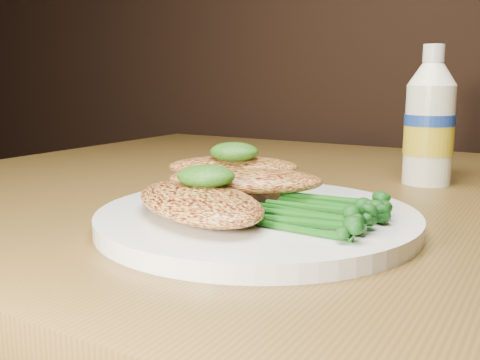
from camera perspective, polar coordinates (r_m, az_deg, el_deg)
The scene contains 9 objects.
plate at distance 0.46m, azimuth 1.80°, elevation -4.00°, with size 0.27×0.27×0.01m, color white.
chicken_front at distance 0.44m, azimuth -4.32°, elevation -2.25°, with size 0.15×0.08×0.02m, color gold.
chicken_mid at distance 0.49m, azimuth 0.48°, elevation -0.02°, with size 0.14×0.07×0.02m, color gold.
chicken_back at distance 0.52m, azimuth -0.72°, elevation 1.38°, with size 0.12×0.06×0.02m, color gold.
pesto_front at distance 0.45m, azimuth -3.55°, elevation 0.40°, with size 0.05×0.04×0.02m, color #0B3207.
pesto_back at distance 0.51m, azimuth -0.62°, elevation 2.94°, with size 0.05×0.04×0.02m, color #0B3207.
broccolini_bundle at distance 0.43m, azimuth 7.48°, elevation -2.88°, with size 0.13×0.10×0.02m, color #145312, non-canonical shape.
mayo_bottle at distance 0.68m, azimuth 19.09°, elevation 6.35°, with size 0.06×0.06×0.16m, color white, non-canonical shape.
pepper_grinder at distance 0.73m, azimuth 18.60°, elevation 4.92°, with size 0.05×0.05×0.12m, color black, non-canonical shape.
Camera 1 is at (0.14, 0.48, 0.87)m, focal length 41.14 mm.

